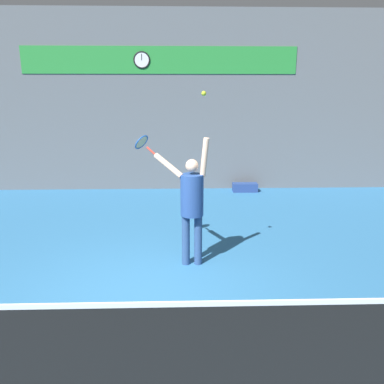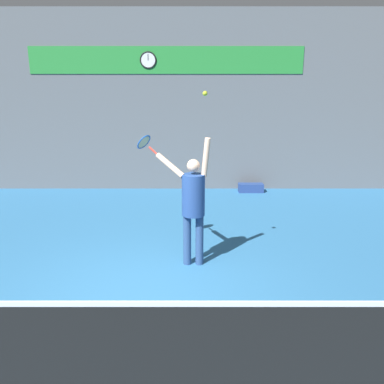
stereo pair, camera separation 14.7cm
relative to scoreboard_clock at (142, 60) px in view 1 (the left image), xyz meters
name	(u,v)px [view 1 (the left image)]	position (x,y,z in m)	size (l,w,h in m)	color
ground_plane	(140,306)	(0.49, -6.37, -3.64)	(18.00, 18.00, 0.00)	teal
back_wall	(161,103)	(0.49, 0.08, -1.14)	(18.00, 0.10, 5.00)	slate
sponsor_banner	(160,60)	(0.49, 0.02, 0.00)	(7.55, 0.02, 0.72)	#288C38
scoreboard_clock	(142,60)	(0.00, 0.00, 0.00)	(0.46, 0.04, 0.46)	white
court_net	(121,347)	(0.49, -7.87, -3.14)	(6.09, 0.07, 1.06)	#333333
tennis_player	(192,201)	(1.22, -5.10, -2.55)	(0.91, 0.57, 2.10)	#2D4C7F
tennis_racket	(142,143)	(0.42, -4.64, -1.69)	(0.41, 0.34, 0.33)	red
tennis_ball	(204,93)	(1.39, -5.23, -0.90)	(0.07, 0.07, 0.07)	#CCDB2D
equipment_bag	(245,187)	(2.90, -0.37, -3.52)	(0.71, 0.29, 0.25)	navy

